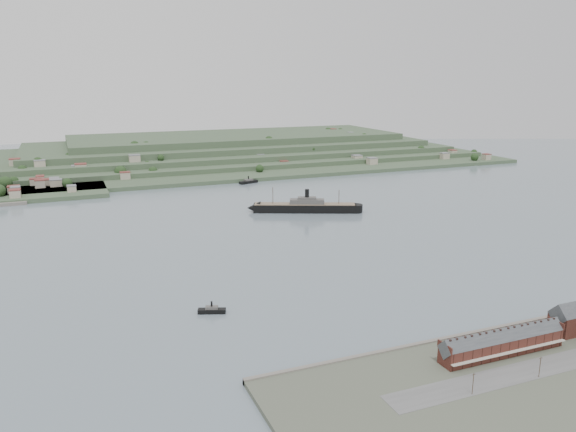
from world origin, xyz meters
name	(u,v)px	position (x,y,z in m)	size (l,w,h in m)	color
ground	(332,242)	(0.00, 0.00, 0.00)	(1400.00, 1400.00, 0.00)	slate
near_shore	(558,374)	(0.00, -186.75, 1.01)	(220.00, 80.00, 2.60)	#4C5142
terrace_row	(502,343)	(-10.00, -168.02, 6.84)	(55.60, 9.80, 11.07)	#4E231B
gabled_building	(565,320)	(27.50, -164.00, 8.19)	(10.40, 10.18, 14.09)	#4E231B
far_peninsula	(217,152)	(27.91, 393.10, 11.88)	(760.00, 309.00, 30.00)	#395136
steamship	(302,207)	(15.86, 87.19, 4.20)	(89.74, 45.60, 22.74)	black
tugboat	(212,310)	(-104.20, -82.44, 1.43)	(13.40, 7.85, 5.86)	black
ferry_east	(248,182)	(15.30, 225.00, 1.85)	(21.27, 11.81, 7.69)	black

